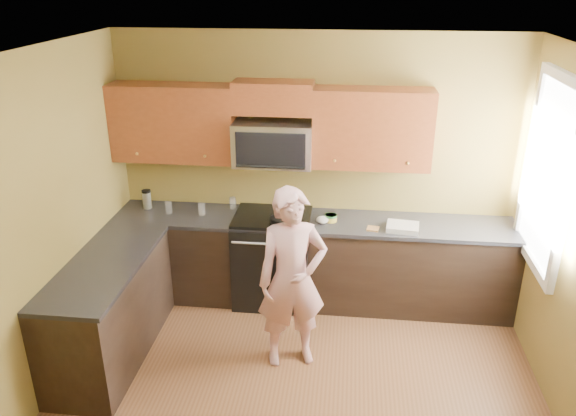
# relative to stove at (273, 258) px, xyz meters

# --- Properties ---
(floor) EXTENTS (4.00, 4.00, 0.00)m
(floor) POSITION_rel_stove_xyz_m (0.40, -1.68, -0.47)
(floor) COLOR brown
(floor) RESTS_ON ground
(ceiling) EXTENTS (4.00, 4.00, 0.00)m
(ceiling) POSITION_rel_stove_xyz_m (0.40, -1.68, 2.23)
(ceiling) COLOR white
(ceiling) RESTS_ON ground
(wall_back) EXTENTS (4.00, 0.00, 4.00)m
(wall_back) POSITION_rel_stove_xyz_m (0.40, 0.32, 0.88)
(wall_back) COLOR brown
(wall_back) RESTS_ON ground
(wall_left) EXTENTS (0.00, 4.00, 4.00)m
(wall_left) POSITION_rel_stove_xyz_m (-1.60, -1.68, 0.88)
(wall_left) COLOR brown
(wall_left) RESTS_ON ground
(cabinet_back_run) EXTENTS (4.00, 0.60, 0.88)m
(cabinet_back_run) POSITION_rel_stove_xyz_m (0.40, 0.02, -0.03)
(cabinet_back_run) COLOR black
(cabinet_back_run) RESTS_ON floor
(cabinet_left_run) EXTENTS (0.60, 1.60, 0.88)m
(cabinet_left_run) POSITION_rel_stove_xyz_m (-1.30, -1.08, -0.03)
(cabinet_left_run) COLOR black
(cabinet_left_run) RESTS_ON floor
(countertop_back) EXTENTS (4.00, 0.62, 0.04)m
(countertop_back) POSITION_rel_stove_xyz_m (0.40, 0.01, 0.43)
(countertop_back) COLOR black
(countertop_back) RESTS_ON cabinet_back_run
(countertop_left) EXTENTS (0.62, 1.60, 0.04)m
(countertop_left) POSITION_rel_stove_xyz_m (-1.29, -1.08, 0.43)
(countertop_left) COLOR black
(countertop_left) RESTS_ON cabinet_left_run
(stove) EXTENTS (0.76, 0.65, 0.95)m
(stove) POSITION_rel_stove_xyz_m (0.00, 0.00, 0.00)
(stove) COLOR black
(stove) RESTS_ON floor
(microwave) EXTENTS (0.76, 0.40, 0.42)m
(microwave) POSITION_rel_stove_xyz_m (0.00, 0.12, 0.97)
(microwave) COLOR silver
(microwave) RESTS_ON wall_back
(upper_cab_left) EXTENTS (1.22, 0.33, 0.75)m
(upper_cab_left) POSITION_rel_stove_xyz_m (-0.99, 0.16, 0.97)
(upper_cab_left) COLOR brown
(upper_cab_left) RESTS_ON wall_back
(upper_cab_right) EXTENTS (1.12, 0.33, 0.75)m
(upper_cab_right) POSITION_rel_stove_xyz_m (0.94, 0.16, 0.97)
(upper_cab_right) COLOR brown
(upper_cab_right) RESTS_ON wall_back
(upper_cab_over_mw) EXTENTS (0.76, 0.33, 0.30)m
(upper_cab_over_mw) POSITION_rel_stove_xyz_m (0.00, 0.16, 1.62)
(upper_cab_over_mw) COLOR brown
(upper_cab_over_mw) RESTS_ON wall_back
(window) EXTENTS (0.06, 1.06, 1.66)m
(window) POSITION_rel_stove_xyz_m (2.38, -0.48, 1.17)
(window) COLOR white
(window) RESTS_ON wall_right
(woman) EXTENTS (0.68, 0.54, 1.62)m
(woman) POSITION_rel_stove_xyz_m (0.30, -0.98, 0.33)
(woman) COLOR #CE6777
(woman) RESTS_ON floor
(frying_pan) EXTENTS (0.34, 0.46, 0.05)m
(frying_pan) POSITION_rel_stove_xyz_m (0.12, -0.15, 0.47)
(frying_pan) COLOR black
(frying_pan) RESTS_ON stove
(butter_tub) EXTENTS (0.16, 0.16, 0.09)m
(butter_tub) POSITION_rel_stove_xyz_m (0.58, -0.00, 0.45)
(butter_tub) COLOR gold
(butter_tub) RESTS_ON countertop_back
(toast_slice) EXTENTS (0.13, 0.13, 0.01)m
(toast_slice) POSITION_rel_stove_xyz_m (0.99, -0.15, 0.45)
(toast_slice) COLOR #B27F47
(toast_slice) RESTS_ON countertop_back
(napkin_a) EXTENTS (0.14, 0.15, 0.06)m
(napkin_a) POSITION_rel_stove_xyz_m (0.07, -0.12, 0.48)
(napkin_a) COLOR silver
(napkin_a) RESTS_ON countertop_back
(napkin_b) EXTENTS (0.12, 0.14, 0.07)m
(napkin_b) POSITION_rel_stove_xyz_m (0.50, -0.05, 0.48)
(napkin_b) COLOR silver
(napkin_b) RESTS_ON countertop_back
(dish_towel) EXTENTS (0.33, 0.28, 0.05)m
(dish_towel) POSITION_rel_stove_xyz_m (1.27, -0.12, 0.47)
(dish_towel) COLOR silver
(dish_towel) RESTS_ON countertop_back
(travel_mug) EXTENTS (0.11, 0.11, 0.20)m
(travel_mug) POSITION_rel_stove_xyz_m (-1.33, 0.12, 0.45)
(travel_mug) COLOR silver
(travel_mug) RESTS_ON countertop_back
(glass_a) EXTENTS (0.08, 0.08, 0.12)m
(glass_a) POSITION_rel_stove_xyz_m (-0.72, 0.02, 0.51)
(glass_a) COLOR silver
(glass_a) RESTS_ON countertop_back
(glass_b) EXTENTS (0.09, 0.09, 0.12)m
(glass_b) POSITION_rel_stove_xyz_m (-1.07, 0.01, 0.51)
(glass_b) COLOR silver
(glass_b) RESTS_ON countertop_back
(glass_c) EXTENTS (0.08, 0.08, 0.12)m
(glass_c) POSITION_rel_stove_xyz_m (-0.44, 0.21, 0.51)
(glass_c) COLOR silver
(glass_c) RESTS_ON countertop_back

